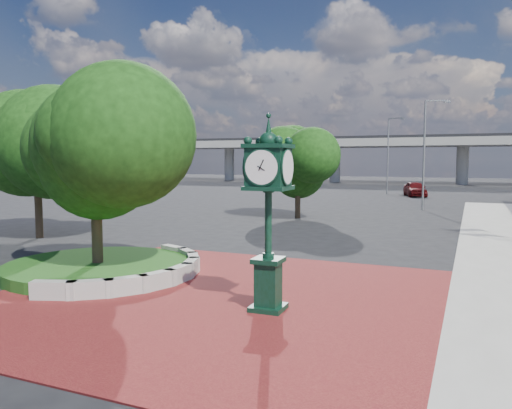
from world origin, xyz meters
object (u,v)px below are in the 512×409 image
(street_lamp_near, at_px, (427,146))
(parked_car, at_px, (415,189))
(street_lamp_far, at_px, (390,150))
(post_clock, at_px, (268,206))

(street_lamp_near, bearing_deg, parked_car, 98.71)
(street_lamp_near, distance_m, street_lamp_far, 17.84)
(street_lamp_far, bearing_deg, post_clock, -85.11)
(post_clock, xyz_separation_m, street_lamp_near, (1.42, 28.21, 2.15))
(post_clock, xyz_separation_m, street_lamp_far, (-3.87, 45.25, 2.23))
(parked_car, bearing_deg, post_clock, -106.06)
(post_clock, bearing_deg, parked_car, 91.10)
(street_lamp_far, bearing_deg, parked_car, -37.79)
(street_lamp_near, height_order, street_lamp_far, street_lamp_far)
(post_clock, height_order, street_lamp_near, street_lamp_near)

